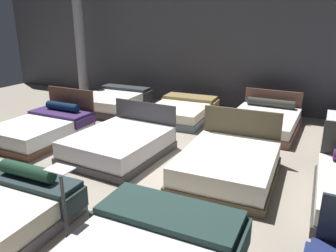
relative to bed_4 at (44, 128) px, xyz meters
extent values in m
cube|color=gray|center=(3.19, 0.04, -0.26)|extent=(18.00, 18.00, 0.02)
cube|color=#47474C|center=(3.19, 4.48, 1.50)|extent=(18.00, 0.06, 3.50)
cube|color=#253437|center=(2.03, -2.18, 0.20)|extent=(1.53, 0.53, 0.07)
cube|color=#253437|center=(2.81, -2.15, 0.02)|extent=(0.09, 0.48, 0.29)
cylinder|color=#1E3E2C|center=(2.03, -2.20, 0.35)|extent=(0.90, 0.23, 0.20)
cube|color=#223834|center=(4.24, -2.19, 0.31)|extent=(1.60, 0.71, 0.08)
cube|color=#223834|center=(3.43, -2.21, 0.11)|extent=(0.09, 0.68, 0.32)
cube|color=#223834|center=(5.05, -2.18, 0.11)|extent=(0.09, 0.68, 0.32)
cube|color=brown|center=(0.00, -0.09, -0.18)|extent=(1.47, 2.07, 0.14)
cube|color=white|center=(0.00, -0.09, 0.04)|extent=(1.41, 2.01, 0.30)
cube|color=brown|center=(0.00, 0.94, 0.24)|extent=(1.38, 0.04, 0.98)
cube|color=#3A2558|center=(0.00, 0.57, 0.22)|extent=(1.45, 0.68, 0.06)
cube|color=#3A2558|center=(-0.73, 0.57, 0.10)|extent=(0.06, 0.68, 0.19)
cube|color=#3A2558|center=(0.74, 0.57, 0.10)|extent=(0.06, 0.68, 0.19)
cylinder|color=#09203D|center=(0.00, 0.64, 0.35)|extent=(0.90, 0.19, 0.19)
cube|color=#333133|center=(2.09, -0.09, -0.17)|extent=(1.70, 2.01, 0.15)
cube|color=silver|center=(2.09, -0.09, 0.06)|extent=(1.63, 1.95, 0.32)
cube|color=#333133|center=(2.14, 0.87, 0.20)|extent=(1.51, 0.11, 0.89)
cube|color=brown|center=(4.28, -0.06, -0.18)|extent=(1.64, 2.03, 0.14)
cube|color=silver|center=(4.28, -0.06, 0.05)|extent=(1.58, 1.97, 0.32)
cube|color=brown|center=(4.24, 0.92, 0.25)|extent=(1.47, 0.10, 0.98)
cube|color=#312831|center=(-0.03, 2.67, -0.14)|extent=(1.62, 2.09, 0.21)
cube|color=white|center=(-0.03, 2.67, 0.10)|extent=(1.56, 2.03, 0.27)
cube|color=#2B2F31|center=(-0.05, 3.44, 0.27)|extent=(1.55, 0.50, 0.08)
cube|color=#2B2F31|center=(-0.84, 3.41, 0.07)|extent=(0.10, 0.46, 0.32)
cube|color=#2B2F31|center=(0.74, 3.46, 0.07)|extent=(0.10, 0.46, 0.32)
cube|color=#4B585E|center=(2.15, 2.77, -0.16)|extent=(1.56, 2.12, 0.17)
cube|color=silver|center=(2.15, 2.77, 0.04)|extent=(1.50, 2.06, 0.22)
cube|color=olive|center=(2.12, 3.47, 0.19)|extent=(1.48, 0.66, 0.08)
cube|color=olive|center=(1.37, 3.44, 0.02)|extent=(0.11, 0.60, 0.25)
cube|color=olive|center=(2.87, 3.51, 0.02)|extent=(0.11, 0.60, 0.25)
cube|color=brown|center=(4.32, 2.78, -0.16)|extent=(1.60, 2.14, 0.17)
cube|color=white|center=(4.32, 2.78, 0.04)|extent=(1.54, 2.08, 0.22)
cube|color=brown|center=(4.34, 3.84, 0.15)|extent=(1.47, 0.07, 0.79)
cylinder|color=#343630|center=(4.34, 3.60, 0.25)|extent=(1.20, 0.23, 0.21)
cylinder|color=#3F3F44|center=(3.19, -2.71, 0.25)|extent=(0.04, 0.04, 0.99)
cube|color=white|center=(3.19, -2.71, 0.85)|extent=(0.28, 0.20, 0.01)
cylinder|color=#99999E|center=(-1.86, 3.60, 1.50)|extent=(0.32, 0.32, 3.50)
camera|label=1|loc=(5.64, -5.05, 2.39)|focal=35.25mm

